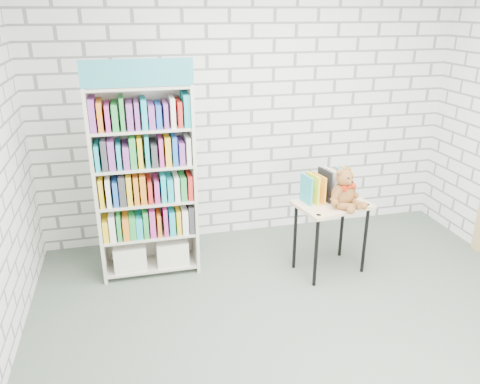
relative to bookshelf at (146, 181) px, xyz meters
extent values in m
plane|color=#4C594B|center=(1.17, -1.36, -0.93)|extent=(4.50, 4.50, 0.00)
cube|color=silver|center=(1.17, 0.64, 0.47)|extent=(4.50, 0.02, 2.80)
cube|color=beige|center=(-0.44, -0.01, -0.02)|extent=(0.03, 0.35, 1.81)
cube|color=beige|center=(0.44, -0.01, -0.02)|extent=(0.03, 0.35, 1.81)
cube|color=beige|center=(0.00, 0.16, -0.02)|extent=(0.91, 0.02, 1.81)
cube|color=teal|center=(0.00, -0.17, 1.00)|extent=(0.91, 0.02, 0.22)
cube|color=beige|center=(0.00, -0.01, -0.87)|extent=(0.85, 0.33, 0.03)
cube|color=beige|center=(0.00, -0.01, -0.52)|extent=(0.85, 0.33, 0.03)
cube|color=beige|center=(0.00, -0.01, -0.18)|extent=(0.85, 0.33, 0.03)
cube|color=beige|center=(0.00, -0.01, 0.16)|extent=(0.85, 0.33, 0.03)
cube|color=beige|center=(0.00, -0.01, 0.50)|extent=(0.85, 0.33, 0.03)
cube|color=beige|center=(0.00, -0.01, 0.86)|extent=(0.85, 0.33, 0.03)
cube|color=silver|center=(-0.20, -0.01, -0.73)|extent=(0.30, 0.29, 0.24)
cube|color=silver|center=(0.20, -0.01, -0.73)|extent=(0.30, 0.29, 0.24)
cube|color=green|center=(0.00, -0.02, -0.39)|extent=(0.85, 0.29, 0.24)
cube|color=orange|center=(0.00, -0.02, -0.05)|extent=(0.85, 0.29, 0.24)
cube|color=#BF338C|center=(0.00, -0.02, 0.29)|extent=(0.85, 0.29, 0.24)
cube|color=#19A5B2|center=(0.00, -0.02, 0.64)|extent=(0.85, 0.29, 0.24)
cube|color=#D9B082|center=(1.68, -0.41, -0.23)|extent=(0.74, 0.59, 0.03)
cylinder|color=black|center=(1.45, -0.64, -0.59)|extent=(0.03, 0.03, 0.68)
cylinder|color=black|center=(1.37, -0.30, -0.59)|extent=(0.03, 0.03, 0.68)
cylinder|color=black|center=(2.00, -0.53, -0.59)|extent=(0.03, 0.03, 0.68)
cylinder|color=black|center=(1.92, -0.18, -0.59)|extent=(0.03, 0.03, 0.68)
cylinder|color=black|center=(1.45, -0.63, -0.22)|extent=(0.04, 0.04, 0.01)
cylinder|color=black|center=(1.98, -0.52, -0.22)|extent=(0.04, 0.04, 0.01)
cube|color=teal|center=(1.44, -0.35, -0.08)|extent=(0.06, 0.20, 0.28)
cube|color=yellow|center=(1.50, -0.34, -0.08)|extent=(0.06, 0.20, 0.28)
cube|color=orange|center=(1.57, -0.33, -0.08)|extent=(0.06, 0.20, 0.28)
cube|color=black|center=(1.63, -0.31, -0.08)|extent=(0.06, 0.20, 0.28)
cube|color=white|center=(1.69, -0.30, -0.08)|extent=(0.06, 0.20, 0.28)
cube|color=orange|center=(1.75, -0.29, -0.08)|extent=(0.06, 0.20, 0.28)
cube|color=#37AECE|center=(1.82, -0.27, -0.08)|extent=(0.06, 0.20, 0.28)
cube|color=#DEC04A|center=(1.88, -0.26, -0.08)|extent=(0.06, 0.20, 0.28)
ellipsoid|color=brown|center=(1.74, -0.48, -0.11)|extent=(0.22, 0.18, 0.22)
sphere|color=brown|center=(1.75, -0.49, 0.06)|extent=(0.15, 0.15, 0.15)
sphere|color=brown|center=(1.69, -0.49, 0.12)|extent=(0.06, 0.06, 0.06)
sphere|color=brown|center=(1.79, -0.45, 0.12)|extent=(0.06, 0.06, 0.06)
sphere|color=brown|center=(1.77, -0.54, 0.04)|extent=(0.06, 0.06, 0.06)
sphere|color=black|center=(1.75, -0.55, 0.08)|extent=(0.02, 0.02, 0.02)
sphere|color=black|center=(1.79, -0.53, 0.08)|extent=(0.02, 0.02, 0.02)
sphere|color=black|center=(1.78, -0.57, 0.04)|extent=(0.02, 0.02, 0.02)
cylinder|color=brown|center=(1.65, -0.54, -0.08)|extent=(0.12, 0.08, 0.15)
cylinder|color=brown|center=(1.85, -0.46, -0.08)|extent=(0.11, 0.12, 0.15)
sphere|color=brown|center=(1.63, -0.57, -0.14)|extent=(0.06, 0.06, 0.06)
sphere|color=brown|center=(1.89, -0.46, -0.14)|extent=(0.06, 0.06, 0.06)
cylinder|color=brown|center=(1.73, -0.60, -0.17)|extent=(0.16, 0.16, 0.09)
cylinder|color=brown|center=(1.84, -0.56, -0.17)|extent=(0.08, 0.17, 0.09)
sphere|color=brown|center=(1.73, -0.68, -0.18)|extent=(0.07, 0.07, 0.07)
sphere|color=brown|center=(1.89, -0.61, -0.18)|extent=(0.07, 0.07, 0.07)
cone|color=red|center=(1.74, -0.55, -0.01)|extent=(0.08, 0.08, 0.06)
cone|color=red|center=(1.80, -0.53, -0.01)|extent=(0.08, 0.08, 0.06)
sphere|color=red|center=(1.77, -0.54, -0.01)|extent=(0.03, 0.03, 0.03)
camera|label=1|loc=(-0.10, -4.11, 1.49)|focal=35.00mm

